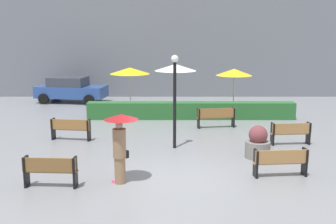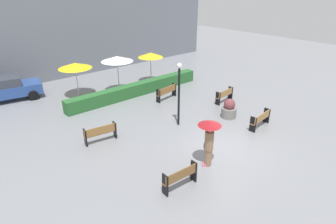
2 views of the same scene
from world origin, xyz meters
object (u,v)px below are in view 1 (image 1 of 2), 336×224
at_px(bench_back_row, 216,116).
at_px(planter_pot, 257,144).
at_px(pedestrian_with_umbrella, 120,139).
at_px(patio_umbrella_white, 175,68).
at_px(patio_umbrella_yellow, 129,71).
at_px(lamp_post, 174,91).
at_px(bench_near_right, 280,161).
at_px(patio_umbrella_yellow_far, 233,72).
at_px(bench_near_left, 49,170).
at_px(bench_far_right, 290,132).
at_px(parked_car, 70,89).
at_px(bench_far_left, 70,128).

bearing_deg(bench_back_row, planter_pot, -78.25).
bearing_deg(pedestrian_with_umbrella, patio_umbrella_white, 80.05).
bearing_deg(patio_umbrella_yellow, lamp_post, -72.90).
distance_m(bench_near_right, patio_umbrella_yellow_far, 9.99).
distance_m(pedestrian_with_umbrella, patio_umbrella_yellow, 11.31).
distance_m(bench_near_left, bench_near_right, 6.78).
xyz_separation_m(pedestrian_with_umbrella, lamp_post, (1.61, 3.63, 0.85)).
height_order(bench_back_row, bench_near_right, bench_back_row).
height_order(bench_far_right, parked_car, parked_car).
xyz_separation_m(pedestrian_with_umbrella, patio_umbrella_white, (1.75, 10.01, 1.15)).
relative_size(patio_umbrella_yellow_far, parked_car, 0.54).
bearing_deg(parked_car, bench_near_right, -54.57).
distance_m(patio_umbrella_yellow, parked_car, 4.81).
distance_m(bench_near_left, bench_back_row, 9.13).
distance_m(patio_umbrella_yellow_far, parked_car, 10.17).
xyz_separation_m(bench_far_right, bench_far_left, (-8.68, 0.67, 0.01)).
height_order(pedestrian_with_umbrella, patio_umbrella_white, patio_umbrella_white).
distance_m(bench_far_right, patio_umbrella_white, 7.63).
distance_m(patio_umbrella_yellow, patio_umbrella_yellow_far, 5.67).
bearing_deg(bench_near_left, bench_far_right, 28.79).
bearing_deg(parked_car, lamp_post, -58.27).
xyz_separation_m(patio_umbrella_yellow_far, parked_car, (-9.49, 3.38, -1.38)).
distance_m(bench_near_left, planter_pot, 7.02).
xyz_separation_m(bench_near_left, bench_near_right, (6.72, 0.88, -0.03)).
xyz_separation_m(pedestrian_with_umbrella, patio_umbrella_yellow_far, (4.86, 10.34, 0.87)).
height_order(bench_far_right, lamp_post, lamp_post).
bearing_deg(planter_pot, bench_near_left, -156.52).
height_order(planter_pot, parked_car, parked_car).
bearing_deg(bench_far_right, bench_back_row, 132.05).
relative_size(bench_far_right, bench_back_row, 0.89).
relative_size(bench_back_row, bench_far_left, 1.08).
relative_size(pedestrian_with_umbrella, lamp_post, 0.58).
bearing_deg(lamp_post, parked_car, 121.73).
xyz_separation_m(bench_near_right, patio_umbrella_yellow_far, (0.09, 9.84, 1.69)).
xyz_separation_m(bench_far_right, patio_umbrella_yellow, (-6.85, 7.19, 1.67)).
distance_m(bench_far_right, patio_umbrella_yellow_far, 6.63).
bearing_deg(patio_umbrella_yellow_far, pedestrian_with_umbrella, -115.18).
bearing_deg(patio_umbrella_yellow, bench_far_left, -105.65).
xyz_separation_m(planter_pot, patio_umbrella_yellow_far, (0.37, 7.93, 1.70)).
relative_size(patio_umbrella_white, patio_umbrella_yellow_far, 1.12).
xyz_separation_m(bench_near_left, pedestrian_with_umbrella, (1.95, 0.38, 0.80)).
height_order(bench_back_row, bench_far_left, bench_back_row).
xyz_separation_m(bench_far_right, patio_umbrella_yellow_far, (-1.26, 6.29, 1.68)).
height_order(bench_far_left, patio_umbrella_yellow_far, patio_umbrella_yellow_far).
relative_size(bench_back_row, pedestrian_with_umbrella, 0.87).
distance_m(bench_back_row, patio_umbrella_yellow_far, 4.03).
height_order(bench_near_right, patio_umbrella_yellow_far, patio_umbrella_yellow_far).
relative_size(bench_far_left, parked_car, 0.37).
distance_m(bench_near_right, lamp_post, 4.75).
bearing_deg(bench_back_row, bench_near_right, -79.22).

